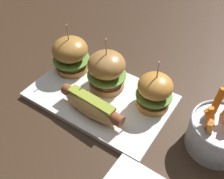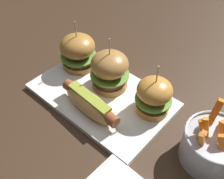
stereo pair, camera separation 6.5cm
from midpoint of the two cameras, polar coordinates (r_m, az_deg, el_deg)
name	(u,v)px [view 1 (the left image)]	position (r m, az deg, el deg)	size (l,w,h in m)	color
ground_plane	(101,99)	(0.70, -5.10, -2.10)	(3.00, 3.00, 0.00)	#382619
platter_main	(101,97)	(0.70, -5.13, -1.71)	(0.36, 0.23, 0.01)	white
hot_dog	(92,105)	(0.63, -7.32, -3.56)	(0.18, 0.06, 0.05)	tan
slider_left	(71,54)	(0.75, -11.38, 7.32)	(0.10, 0.10, 0.14)	#AA7533
slider_center	(107,71)	(0.68, -3.90, 3.98)	(0.10, 0.10, 0.15)	#A6733B
slider_right	(154,91)	(0.64, 6.29, -0.56)	(0.09, 0.09, 0.14)	#C38134
fries_bucket	(218,134)	(0.61, 19.09, -9.15)	(0.13, 0.13, 0.14)	#A8AAB2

